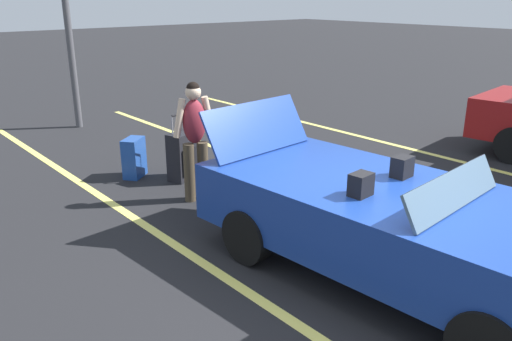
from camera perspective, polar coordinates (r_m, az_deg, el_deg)
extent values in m
plane|color=black|center=(5.54, 14.79, -11.32)|extent=(80.00, 80.00, 0.00)
cube|color=#EAE066|center=(4.67, 5.11, -16.97)|extent=(18.00, 0.12, 0.01)
cube|color=#EAE066|center=(6.63, 21.83, -6.85)|extent=(18.00, 0.12, 0.01)
cube|color=navy|center=(5.26, 15.35, -5.47)|extent=(4.22, 2.05, 0.64)
cube|color=slate|center=(4.88, 21.00, -2.06)|extent=(0.29, 1.56, 0.31)
cube|color=black|center=(5.50, 15.87, 0.39)|extent=(0.18, 0.23, 0.22)
cube|color=black|center=(4.90, 11.53, -1.54)|extent=(0.18, 0.23, 0.22)
cube|color=navy|center=(6.18, 0.14, 4.80)|extent=(0.46, 1.52, 0.57)
cylinder|color=black|center=(6.64, 9.25, -2.80)|extent=(0.61, 0.26, 0.60)
cylinder|color=black|center=(5.51, -0.88, -7.25)|extent=(0.61, 0.26, 0.60)
cube|color=black|center=(8.00, -8.05, 1.60)|extent=(0.41, 0.54, 0.74)
cube|color=black|center=(7.93, -7.19, 1.05)|extent=(0.13, 0.37, 0.41)
cylinder|color=gray|center=(8.01, -8.03, 5.38)|extent=(0.03, 0.03, 0.27)
cylinder|color=gray|center=(7.82, -9.27, 4.97)|extent=(0.03, 0.03, 0.27)
cylinder|color=black|center=(7.89, -8.69, 6.13)|extent=(0.10, 0.26, 0.03)
sphere|color=black|center=(8.30, -7.75, -0.29)|extent=(0.04, 0.04, 0.04)
sphere|color=black|center=(8.06, -9.27, -0.96)|extent=(0.04, 0.04, 0.04)
cube|color=#1E479E|center=(8.26, -13.35, 1.38)|extent=(0.43, 0.46, 0.62)
sphere|color=black|center=(8.19, -13.03, -0.88)|extent=(0.04, 0.04, 0.04)
sphere|color=black|center=(8.43, -12.25, -0.25)|extent=(0.04, 0.04, 0.04)
cylinder|color=#4C3F2D|center=(7.18, -5.88, -0.02)|extent=(0.18, 0.18, 0.82)
cylinder|color=#4C3F2D|center=(7.11, -7.38, -0.26)|extent=(0.18, 0.18, 0.82)
ellipsoid|color=maroon|center=(6.95, -6.85, 5.40)|extent=(0.29, 0.36, 0.60)
sphere|color=beige|center=(6.86, -6.98, 8.60)|extent=(0.21, 0.21, 0.21)
sphere|color=black|center=(6.86, -6.99, 8.99)|extent=(0.18, 0.18, 0.18)
cylinder|color=beige|center=(7.00, -5.28, 6.12)|extent=(0.13, 0.21, 0.53)
cylinder|color=beige|center=(6.87, -8.49, 5.74)|extent=(0.13, 0.21, 0.53)
cylinder|color=#4C4C51|center=(11.52, -20.29, 16.53)|extent=(0.14, 0.14, 4.93)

